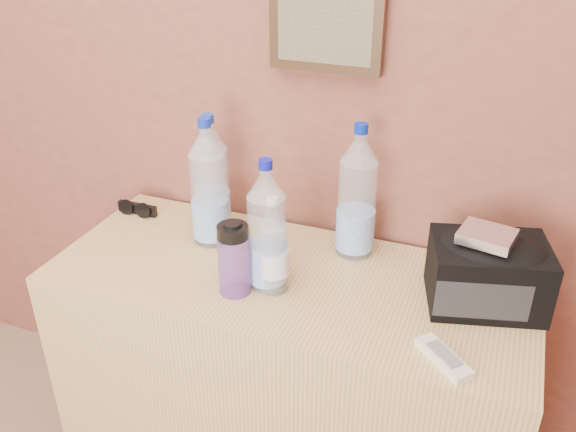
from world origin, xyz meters
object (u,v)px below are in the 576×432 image
at_px(pet_large_a, 209,189).
at_px(pet_small, 273,250).
at_px(nalgene_bottle, 234,258).
at_px(foil_packet, 487,236).
at_px(ac_remote, 444,358).
at_px(pet_large_b, 212,181).
at_px(pet_large_c, 357,198).
at_px(toiletry_bag, 488,271).
at_px(dresser, 289,387).
at_px(pet_large_d, 267,232).
at_px(sunglasses, 138,209).

height_order(pet_large_a, pet_small, pet_large_a).
bearing_deg(nalgene_bottle, foil_packet, 15.44).
bearing_deg(ac_remote, pet_large_b, -162.47).
bearing_deg(pet_large_a, ac_remote, -21.47).
relative_size(pet_large_c, pet_small, 1.46).
height_order(pet_large_a, toiletry_bag, pet_large_a).
distance_m(dresser, ac_remote, 0.62).
bearing_deg(nalgene_bottle, ac_remote, -7.85).
bearing_deg(pet_large_d, toiletry_bag, 12.96).
xyz_separation_m(pet_large_b, pet_large_d, (0.26, -0.20, -0.01)).
bearing_deg(ac_remote, pet_large_a, -159.16).
bearing_deg(pet_large_d, pet_small, -29.79).
distance_m(pet_large_d, nalgene_bottle, 0.10).
bearing_deg(pet_small, dresser, 78.86).
bearing_deg(nalgene_bottle, pet_large_a, 130.31).
bearing_deg(pet_large_b, nalgene_bottle, -53.47).
height_order(dresser, nalgene_bottle, nalgene_bottle).
height_order(pet_large_b, pet_large_c, pet_large_c).
relative_size(pet_large_a, foil_packet, 3.08).
relative_size(pet_large_a, sunglasses, 2.80).
bearing_deg(pet_large_d, sunglasses, 158.91).
xyz_separation_m(ac_remote, foil_packet, (0.04, 0.23, 0.19)).
bearing_deg(toiletry_bag, pet_large_a, 163.22).
bearing_deg(toiletry_bag, foil_packet, -142.07).
height_order(pet_large_c, pet_large_d, pet_large_c).
distance_m(sunglasses, foil_packet, 1.06).
bearing_deg(pet_small, sunglasses, 158.53).
distance_m(pet_large_c, foil_packet, 0.37).
xyz_separation_m(dresser, nalgene_bottle, (-0.10, -0.11, 0.50)).
distance_m(pet_large_d, toiletry_bag, 0.54).
relative_size(dresser, pet_large_d, 3.66).
relative_size(sunglasses, foil_packet, 1.10).
xyz_separation_m(pet_large_a, pet_large_c, (0.40, 0.09, 0.00)).
bearing_deg(pet_large_b, pet_large_d, -38.19).
xyz_separation_m(nalgene_bottle, toiletry_bag, (0.59, 0.18, -0.01)).
bearing_deg(pet_large_c, dresser, -125.72).
relative_size(pet_large_a, pet_large_b, 1.03).
relative_size(dresser, pet_large_c, 3.37).
distance_m(pet_large_a, pet_large_c, 0.41).
bearing_deg(dresser, ac_remote, -23.52).
height_order(pet_large_d, pet_small, pet_large_d).
bearing_deg(pet_large_b, pet_large_a, -70.10).
distance_m(nalgene_bottle, ac_remote, 0.54).
bearing_deg(pet_small, foil_packet, 12.99).
bearing_deg(sunglasses, pet_large_a, -11.49).
height_order(dresser, pet_large_b, pet_large_b).
xyz_separation_m(pet_large_c, pet_small, (-0.14, -0.25, -0.05)).
distance_m(pet_large_d, foil_packet, 0.52).
xyz_separation_m(pet_large_b, nalgene_bottle, (0.19, -0.26, -0.06)).
relative_size(pet_large_a, pet_small, 1.43).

